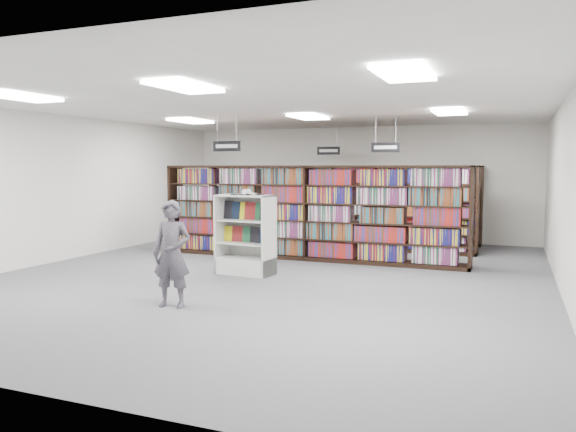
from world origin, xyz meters
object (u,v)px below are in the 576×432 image
at_px(endcap_display, 246,248).
at_px(shopper, 172,254).
at_px(open_book, 247,193).
at_px(bookshelf_row_near, 308,213).

xyz_separation_m(endcap_display, shopper, (0.13, -2.74, 0.28)).
distance_m(open_book, shopper, 2.82).
distance_m(bookshelf_row_near, shopper, 4.82).
distance_m(endcap_display, open_book, 1.06).
bearing_deg(endcap_display, shopper, -81.96).
bearing_deg(endcap_display, bookshelf_row_near, 80.98).
height_order(bookshelf_row_near, endcap_display, bookshelf_row_near).
bearing_deg(shopper, open_book, 81.89).
distance_m(bookshelf_row_near, endcap_display, 2.19).
bearing_deg(open_book, endcap_display, 134.16).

